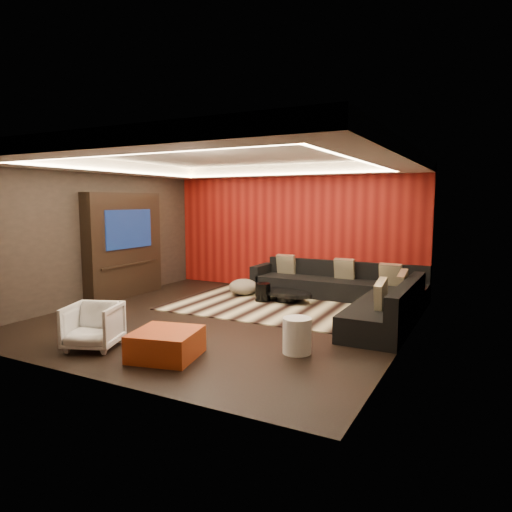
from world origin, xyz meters
The scene contains 26 objects.
floor centered at (0.00, 0.00, -0.01)m, with size 6.00×6.00×0.02m, color black.
ceiling centered at (0.00, 0.00, 2.81)m, with size 6.00×6.00×0.02m, color silver.
wall_back centered at (0.00, 3.01, 1.40)m, with size 6.00×0.02×2.80m, color black.
wall_left centered at (-3.01, 0.00, 1.40)m, with size 0.02×6.00×2.80m, color black.
wall_right centered at (3.01, 0.00, 1.40)m, with size 0.02×6.00×2.80m, color black.
red_feature_wall centered at (0.00, 2.97, 1.40)m, with size 5.98×0.05×2.78m, color #6B0C0A.
soffit_back centered at (0.00, 2.70, 2.69)m, with size 6.00×0.60×0.22m, color silver.
soffit_front centered at (0.00, -2.70, 2.69)m, with size 6.00×0.60×0.22m, color silver.
soffit_left centered at (-2.70, 0.00, 2.69)m, with size 0.60×4.80×0.22m, color silver.
soffit_right centered at (2.70, 0.00, 2.69)m, with size 0.60×4.80×0.22m, color silver.
cove_back centered at (0.00, 2.36, 2.60)m, with size 4.80×0.08×0.04m, color #FFD899.
cove_front centered at (0.00, -2.36, 2.60)m, with size 4.80×0.08×0.04m, color #FFD899.
cove_left centered at (-2.36, 0.00, 2.60)m, with size 0.08×4.80×0.04m, color #FFD899.
cove_right centered at (2.36, 0.00, 2.60)m, with size 0.08×4.80×0.04m, color #FFD899.
tv_surround centered at (-2.85, 0.60, 1.10)m, with size 0.30×2.00×2.20m, color black.
tv_screen centered at (-2.69, 0.60, 1.45)m, with size 0.04×1.30×0.80m, color black.
tv_shelf centered at (-2.69, 0.60, 0.70)m, with size 0.04×1.60×0.04m, color black.
rug centered at (0.39, 1.45, 0.01)m, with size 4.00×3.00×0.02m, color beige.
coffee_table centered at (0.41, 1.70, 0.12)m, with size 1.20×1.20×0.20m, color black.
drum_stool centered at (-0.01, 1.48, 0.20)m, with size 0.31×0.31×0.36m, color black.
striped_pouf centered at (-0.67, 1.86, 0.19)m, with size 0.62×0.62×0.34m, color beige.
white_side_table centered at (1.80, -1.08, 0.24)m, with size 0.39×0.39×0.48m, color white.
orange_ottoman centered at (0.35, -2.03, 0.18)m, with size 0.80×0.80×0.36m, color #9F4814.
armchair centered at (-0.78, -2.19, 0.31)m, with size 0.67×0.69×0.63m, color silver.
sectional_sofa centered at (1.73, 1.86, 0.26)m, with size 3.65×3.50×0.75m.
throw_pillows centered at (1.78, 1.88, 0.62)m, with size 3.05×2.77×0.50m.
Camera 1 is at (4.06, -6.57, 2.03)m, focal length 32.00 mm.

